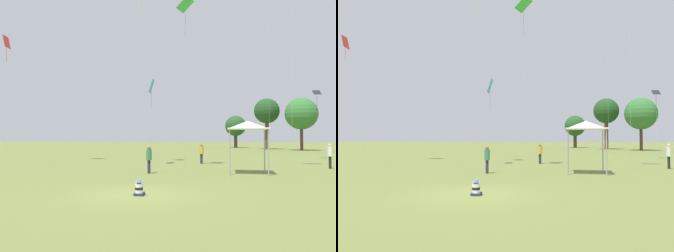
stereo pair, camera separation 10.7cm
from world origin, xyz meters
TOP-DOWN VIEW (x-y plane):
  - ground_plane at (0.00, 0.00)m, footprint 300.00×300.00m
  - seated_toddler at (0.21, -0.16)m, footprint 0.41×0.49m
  - person_standing_0 at (-1.28, 7.29)m, footprint 0.46×0.46m
  - person_standing_1 at (1.23, 15.35)m, footprint 0.54×0.54m
  - person_standing_2 at (10.53, 12.67)m, footprint 0.44×0.44m
  - canopy_tent at (4.67, 8.39)m, footprint 2.42×2.42m
  - kite_1 at (12.32, 23.23)m, footprint 0.83×0.68m
  - kite_5 at (0.34, 11.97)m, footprint 1.29×1.47m
  - kite_7 at (-2.59, 13.30)m, footprint 0.52×1.18m
  - kite_8 at (-11.56, 7.73)m, footprint 0.36×0.86m
  - distant_tree_0 at (4.77, 59.89)m, footprint 4.42×4.42m
  - distant_tree_1 at (10.37, 51.20)m, footprint 4.67×4.67m
  - distant_tree_3 at (15.49, 46.39)m, footprint 5.40×5.40m

SIDE VIEW (x-z plane):
  - ground_plane at x=0.00m, z-range 0.00..0.00m
  - seated_toddler at x=0.21m, z-range -0.05..0.55m
  - person_standing_1 at x=1.23m, z-range 0.15..1.82m
  - person_standing_0 at x=-1.28m, z-range 0.17..1.84m
  - person_standing_2 at x=10.53m, z-range 0.18..1.95m
  - canopy_tent at x=4.67m, z-range 1.31..4.53m
  - distant_tree_0 at x=4.77m, z-range 1.19..8.12m
  - distant_tree_3 at x=15.49m, z-range 1.75..10.70m
  - kite_7 at x=-2.59m, z-range 2.78..9.66m
  - kite_1 at x=12.32m, z-range 3.00..10.04m
  - distant_tree_1 at x=10.37m, z-range 2.30..11.80m
  - kite_8 at x=-11.56m, z-range 3.88..13.11m
  - kite_5 at x=0.34m, z-range 5.61..18.25m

